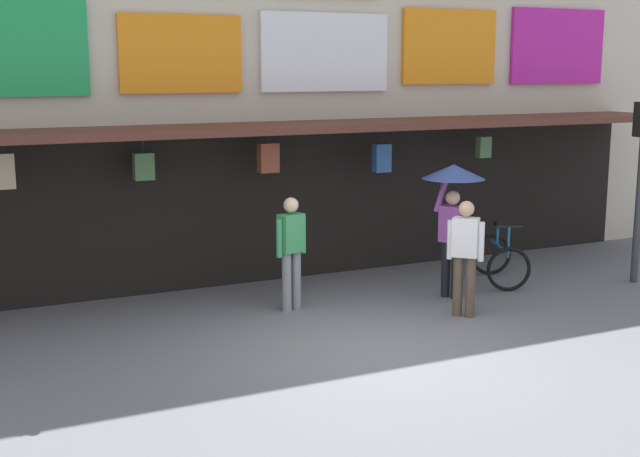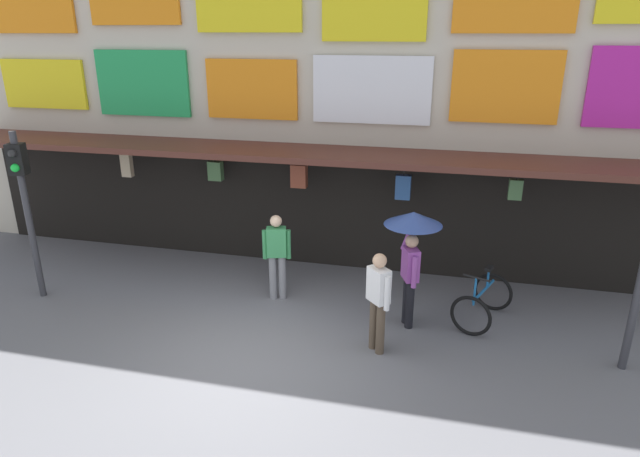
# 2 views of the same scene
# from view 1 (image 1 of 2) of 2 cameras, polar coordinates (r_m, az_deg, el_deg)

# --- Properties ---
(ground_plane) EXTENTS (80.00, 80.00, 0.00)m
(ground_plane) POSITION_cam_1_polar(r_m,az_deg,el_deg) (10.80, 3.77, -8.27)
(ground_plane) COLOR slate
(shopfront) EXTENTS (18.00, 2.60, 8.00)m
(shopfront) POSITION_cam_1_polar(r_m,az_deg,el_deg) (14.36, -5.25, 12.51)
(shopfront) COLOR beige
(shopfront) RESTS_ON ground
(bicycle_parked) EXTENTS (1.10, 1.34, 1.05)m
(bicycle_parked) POSITION_cam_1_polar(r_m,az_deg,el_deg) (14.33, 12.00, -2.06)
(bicycle_parked) COLOR black
(bicycle_parked) RESTS_ON ground
(pedestrian_in_red) EXTENTS (0.51, 0.31, 1.68)m
(pedestrian_in_red) POSITION_cam_1_polar(r_m,az_deg,el_deg) (12.33, -1.95, -1.27)
(pedestrian_in_red) COLOR gray
(pedestrian_in_red) RESTS_ON ground
(pedestrian_in_black) EXTENTS (0.41, 0.41, 1.68)m
(pedestrian_in_black) POSITION_cam_1_polar(r_m,az_deg,el_deg) (12.19, 9.75, -1.56)
(pedestrian_in_black) COLOR brown
(pedestrian_in_black) RESTS_ON ground
(pedestrian_with_umbrella) EXTENTS (0.96, 0.96, 2.08)m
(pedestrian_with_umbrella) POSITION_cam_1_polar(r_m,az_deg,el_deg) (13.05, 8.95, 2.38)
(pedestrian_with_umbrella) COLOR black
(pedestrian_with_umbrella) RESTS_ON ground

